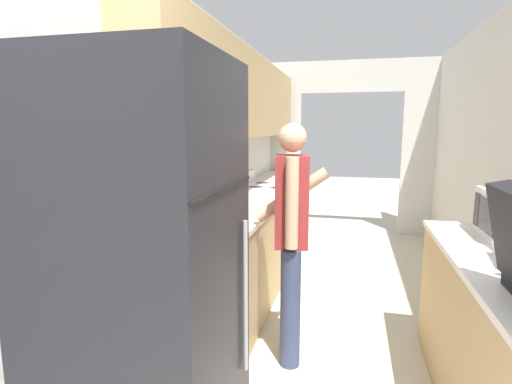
% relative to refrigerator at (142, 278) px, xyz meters
% --- Properties ---
extents(wall_left, '(0.38, 7.63, 2.50)m').
position_rel_refrigerator_xyz_m(wall_left, '(-0.32, 1.87, 0.62)').
color(wall_left, silver).
rests_on(wall_left, ground_plane).
extents(wall_far_with_doorway, '(2.76, 0.06, 2.50)m').
position_rel_refrigerator_xyz_m(wall_far_with_doorway, '(0.80, 4.61, 0.51)').
color(wall_far_with_doorway, silver).
rests_on(wall_far_with_doorway, ground_plane).
extents(counter_left, '(0.62, 4.11, 0.89)m').
position_rel_refrigerator_xyz_m(counter_left, '(-0.08, 2.29, -0.47)').
color(counter_left, tan).
rests_on(counter_left, ground_plane).
extents(refrigerator, '(0.79, 0.72, 1.83)m').
position_rel_refrigerator_xyz_m(refrigerator, '(0.00, 0.00, 0.00)').
color(refrigerator, black).
rests_on(refrigerator, ground_plane).
extents(range_oven, '(0.66, 0.78, 1.03)m').
position_rel_refrigerator_xyz_m(range_oven, '(-0.07, 3.00, -0.46)').
color(range_oven, white).
rests_on(range_oven, ground_plane).
extents(person, '(0.51, 0.41, 1.57)m').
position_rel_refrigerator_xyz_m(person, '(0.49, 1.03, -0.07)').
color(person, '#384266').
rests_on(person, ground_plane).
extents(knife, '(0.14, 0.32, 0.02)m').
position_rel_refrigerator_xyz_m(knife, '(-0.06, 3.68, -0.02)').
color(knife, '#B7B7BC').
rests_on(knife, counter_left).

